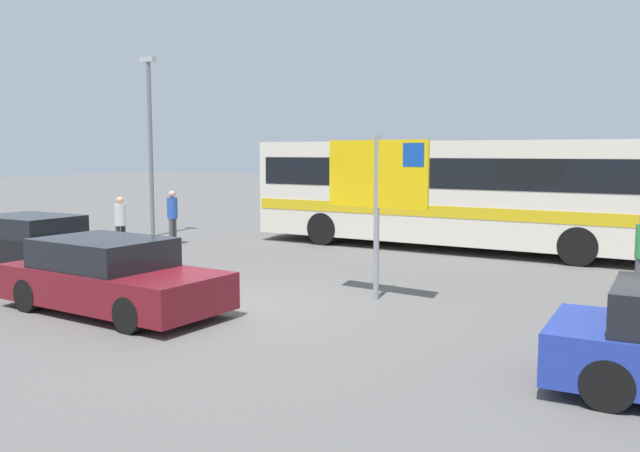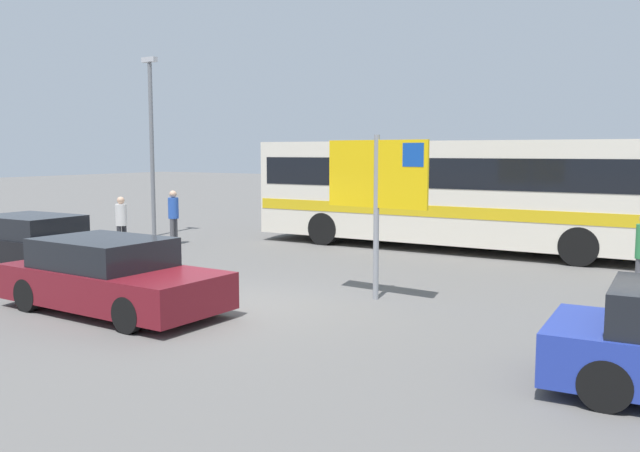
{
  "view_description": "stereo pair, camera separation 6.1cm",
  "coord_description": "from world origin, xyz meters",
  "px_view_note": "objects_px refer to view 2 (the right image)",
  "views": [
    {
      "loc": [
        8.0,
        -9.59,
        2.89
      ],
      "look_at": [
        0.68,
        2.6,
        1.3
      ],
      "focal_mm": 37.72,
      "sensor_mm": 36.0,
      "label": 1
    },
    {
      "loc": [
        8.05,
        -9.56,
        2.89
      ],
      "look_at": [
        0.68,
        2.6,
        1.3
      ],
      "focal_mm": 37.72,
      "sensor_mm": 36.0,
      "label": 2
    }
  ],
  "objects_px": {
    "car_maroon": "(111,277)",
    "bus_front_coach": "(453,189)",
    "pedestrian_crossing_lot": "(173,213)",
    "ferry_sign": "(379,181)",
    "bus_rear_coach": "(488,184)",
    "pedestrian_near_sign": "(121,220)",
    "car_black": "(36,244)"
  },
  "relations": [
    {
      "from": "car_maroon",
      "to": "bus_rear_coach",
      "type": "bearing_deg",
      "value": 81.61
    },
    {
      "from": "car_black",
      "to": "pedestrian_near_sign",
      "type": "distance_m",
      "value": 3.06
    },
    {
      "from": "ferry_sign",
      "to": "bus_front_coach",
      "type": "bearing_deg",
      "value": 104.01
    },
    {
      "from": "bus_rear_coach",
      "to": "car_black",
      "type": "bearing_deg",
      "value": -122.46
    },
    {
      "from": "car_maroon",
      "to": "car_black",
      "type": "relative_size",
      "value": 0.99
    },
    {
      "from": "ferry_sign",
      "to": "pedestrian_crossing_lot",
      "type": "bearing_deg",
      "value": 162.57
    },
    {
      "from": "pedestrian_near_sign",
      "to": "pedestrian_crossing_lot",
      "type": "height_order",
      "value": "pedestrian_crossing_lot"
    },
    {
      "from": "bus_rear_coach",
      "to": "pedestrian_crossing_lot",
      "type": "xyz_separation_m",
      "value": [
        -7.75,
        -6.81,
        -0.8
      ]
    },
    {
      "from": "pedestrian_crossing_lot",
      "to": "car_maroon",
      "type": "bearing_deg",
      "value": 117.31
    },
    {
      "from": "pedestrian_crossing_lot",
      "to": "bus_front_coach",
      "type": "bearing_deg",
      "value": -164.68
    },
    {
      "from": "bus_front_coach",
      "to": "pedestrian_crossing_lot",
      "type": "distance_m",
      "value": 8.53
    },
    {
      "from": "ferry_sign",
      "to": "pedestrian_near_sign",
      "type": "xyz_separation_m",
      "value": [
        -8.97,
        1.7,
        -1.39
      ]
    },
    {
      "from": "bus_front_coach",
      "to": "car_black",
      "type": "relative_size",
      "value": 2.72
    },
    {
      "from": "bus_front_coach",
      "to": "pedestrian_near_sign",
      "type": "height_order",
      "value": "bus_front_coach"
    },
    {
      "from": "car_black",
      "to": "bus_front_coach",
      "type": "bearing_deg",
      "value": 48.04
    },
    {
      "from": "ferry_sign",
      "to": "pedestrian_crossing_lot",
      "type": "relative_size",
      "value": 1.9
    },
    {
      "from": "bus_front_coach",
      "to": "ferry_sign",
      "type": "distance_m",
      "value": 7.28
    },
    {
      "from": "car_maroon",
      "to": "bus_front_coach",
      "type": "bearing_deg",
      "value": 78.44
    },
    {
      "from": "bus_front_coach",
      "to": "pedestrian_near_sign",
      "type": "distance_m",
      "value": 9.61
    },
    {
      "from": "bus_rear_coach",
      "to": "pedestrian_near_sign",
      "type": "bearing_deg",
      "value": -131.77
    },
    {
      "from": "car_black",
      "to": "pedestrian_crossing_lot",
      "type": "height_order",
      "value": "pedestrian_crossing_lot"
    },
    {
      "from": "car_maroon",
      "to": "pedestrian_near_sign",
      "type": "xyz_separation_m",
      "value": [
        -5.28,
        5.08,
        0.3
      ]
    },
    {
      "from": "ferry_sign",
      "to": "car_maroon",
      "type": "relative_size",
      "value": 0.73
    },
    {
      "from": "car_maroon",
      "to": "pedestrian_near_sign",
      "type": "relative_size",
      "value": 2.74
    },
    {
      "from": "bus_rear_coach",
      "to": "ferry_sign",
      "type": "relative_size",
      "value": 3.78
    },
    {
      "from": "pedestrian_near_sign",
      "to": "bus_rear_coach",
      "type": "bearing_deg",
      "value": -127.42
    },
    {
      "from": "bus_front_coach",
      "to": "car_maroon",
      "type": "distance_m",
      "value": 10.92
    },
    {
      "from": "ferry_sign",
      "to": "car_black",
      "type": "xyz_separation_m",
      "value": [
        -8.63,
        -1.33,
        -1.69
      ]
    },
    {
      "from": "pedestrian_near_sign",
      "to": "pedestrian_crossing_lot",
      "type": "distance_m",
      "value": 2.0
    },
    {
      "from": "bus_rear_coach",
      "to": "car_maroon",
      "type": "height_order",
      "value": "bus_rear_coach"
    },
    {
      "from": "bus_front_coach",
      "to": "car_maroon",
      "type": "bearing_deg",
      "value": -103.69
    },
    {
      "from": "pedestrian_near_sign",
      "to": "ferry_sign",
      "type": "bearing_deg",
      "value": 173.63
    }
  ]
}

